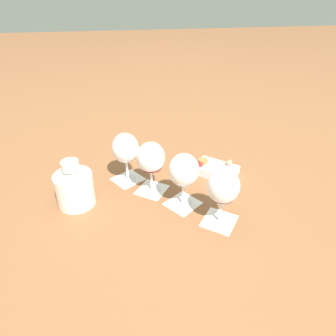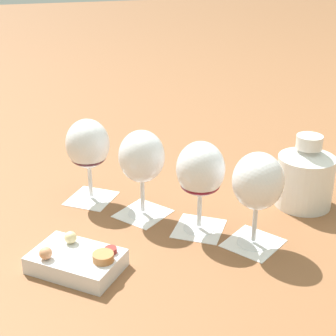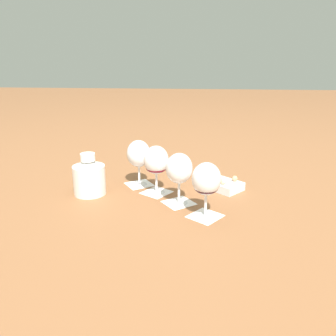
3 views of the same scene
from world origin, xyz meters
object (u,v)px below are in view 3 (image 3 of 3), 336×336
wine_glass_2 (179,170)px  wine_glass_3 (206,181)px  wine_glass_1 (156,162)px  snack_dish (221,184)px  wine_glass_0 (139,156)px  ceramic_vase (89,177)px

wine_glass_2 → wine_glass_3: size_ratio=1.00×
wine_glass_1 → snack_dish: size_ratio=1.00×
wine_glass_0 → snack_dish: 0.34m
wine_glass_0 → wine_glass_3: same height
wine_glass_2 → ceramic_vase: wine_glass_2 is taller
snack_dish → wine_glass_1: bearing=-165.3°
wine_glass_0 → wine_glass_2: 0.24m
wine_glass_1 → ceramic_vase: 0.25m
wine_glass_2 → snack_dish: size_ratio=1.00×
wine_glass_0 → ceramic_vase: (-0.17, -0.11, -0.05)m
wine_glass_3 → wine_glass_0: bearing=133.8°
wine_glass_1 → ceramic_vase: size_ratio=1.15×
wine_glass_2 → ceramic_vase: (-0.33, 0.06, -0.05)m
wine_glass_1 → wine_glass_3: 0.26m
wine_glass_3 → snack_dish: wine_glass_3 is taller
wine_glass_0 → ceramic_vase: 0.21m
ceramic_vase → wine_glass_2: bearing=-10.1°
wine_glass_1 → snack_dish: 0.27m
snack_dish → wine_glass_3: bearing=-104.6°
wine_glass_3 → wine_glass_2: bearing=132.3°
wine_glass_1 → wine_glass_3: (0.18, -0.19, -0.00)m
wine_glass_1 → snack_dish: wine_glass_1 is taller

